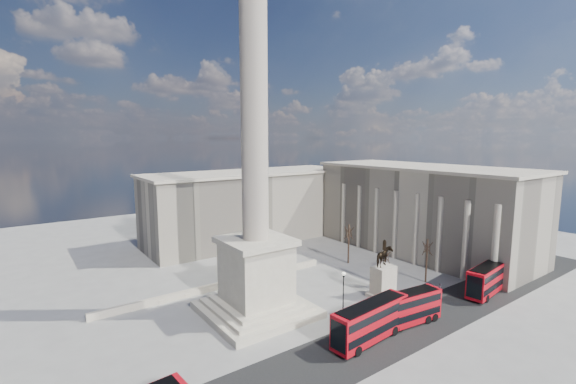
# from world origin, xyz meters

# --- Properties ---
(ground) EXTENTS (180.00, 180.00, 0.00)m
(ground) POSITION_xyz_m (0.00, 0.00, 0.00)
(ground) COLOR gray
(ground) RESTS_ON ground
(asphalt_road) EXTENTS (120.00, 9.00, 0.01)m
(asphalt_road) POSITION_xyz_m (5.00, -10.00, 0.00)
(asphalt_road) COLOR #242424
(asphalt_road) RESTS_ON ground
(nelsons_column) EXTENTS (14.00, 14.00, 49.85)m
(nelsons_column) POSITION_xyz_m (0.00, 5.00, 12.92)
(nelsons_column) COLOR beige
(nelsons_column) RESTS_ON ground
(balustrade_wall) EXTENTS (40.00, 0.60, 1.10)m
(balustrade_wall) POSITION_xyz_m (0.00, 16.00, 0.55)
(balustrade_wall) COLOR beige
(balustrade_wall) RESTS_ON ground
(building_east) EXTENTS (19.00, 46.00, 18.60)m
(building_east) POSITION_xyz_m (45.00, 10.00, 9.32)
(building_east) COLOR #BDB29B
(building_east) RESTS_ON ground
(building_northeast) EXTENTS (51.00, 17.00, 16.60)m
(building_northeast) POSITION_xyz_m (20.00, 40.00, 8.32)
(building_northeast) COLOR #BDB29B
(building_northeast) RESTS_ON ground
(red_bus_b) EXTENTS (11.84, 3.61, 4.73)m
(red_bus_b) POSITION_xyz_m (7.39, -9.55, 2.48)
(red_bus_b) COLOR red
(red_bus_b) RESTS_ON ground
(red_bus_c) EXTENTS (11.11, 3.73, 4.42)m
(red_bus_c) POSITION_xyz_m (13.92, -9.63, 2.32)
(red_bus_c) COLOR red
(red_bus_c) RESTS_ON ground
(red_bus_d) EXTENTS (11.74, 4.05, 4.66)m
(red_bus_d) POSITION_xyz_m (33.53, -10.59, 2.45)
(red_bus_d) COLOR red
(red_bus_d) RESTS_ON ground
(victorian_lamp) EXTENTS (0.52, 0.52, 6.07)m
(victorian_lamp) POSITION_xyz_m (9.71, -2.33, 3.58)
(victorian_lamp) COLOR black
(victorian_lamp) RESTS_ON ground
(equestrian_statue) EXTENTS (4.40, 3.30, 9.06)m
(equestrian_statue) POSITION_xyz_m (18.91, -1.64, 3.19)
(equestrian_statue) COLOR beige
(equestrian_statue) RESTS_ON ground
(bare_tree_near) EXTENTS (1.82, 1.82, 7.94)m
(bare_tree_near) POSITION_xyz_m (29.55, -1.95, 6.26)
(bare_tree_near) COLOR #332319
(bare_tree_near) RESTS_ON ground
(bare_tree_mid) EXTENTS (1.78, 1.78, 6.76)m
(bare_tree_mid) POSITION_xyz_m (22.35, 0.89, 5.33)
(bare_tree_mid) COLOR #332319
(bare_tree_mid) RESTS_ON ground
(bare_tree_far) EXTENTS (2.01, 2.01, 8.19)m
(bare_tree_far) POSITION_xyz_m (26.04, 13.13, 6.45)
(bare_tree_far) COLOR #332319
(bare_tree_far) RESTS_ON ground
(pedestrian_walking) EXTENTS (0.72, 0.53, 1.81)m
(pedestrian_walking) POSITION_xyz_m (26.77, -6.50, 0.91)
(pedestrian_walking) COLOR black
(pedestrian_walking) RESTS_ON ground
(pedestrian_standing) EXTENTS (0.84, 0.67, 1.67)m
(pedestrian_standing) POSITION_xyz_m (25.31, -5.92, 0.84)
(pedestrian_standing) COLOR black
(pedestrian_standing) RESTS_ON ground
(pedestrian_crossing) EXTENTS (0.54, 0.97, 1.57)m
(pedestrian_crossing) POSITION_xyz_m (19.62, -4.10, 0.78)
(pedestrian_crossing) COLOR black
(pedestrian_crossing) RESTS_ON ground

